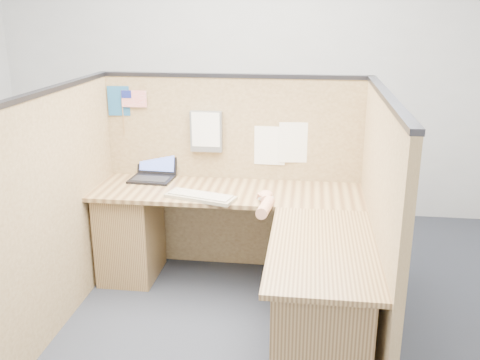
# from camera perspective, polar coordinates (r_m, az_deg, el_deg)

# --- Properties ---
(floor) EXTENTS (5.00, 5.00, 0.00)m
(floor) POSITION_cam_1_polar(r_m,az_deg,el_deg) (3.59, -3.04, -15.73)
(floor) COLOR #20242D
(floor) RESTS_ON ground
(wall_back) EXTENTS (5.00, 0.00, 5.00)m
(wall_back) POSITION_cam_1_polar(r_m,az_deg,el_deg) (5.26, 1.26, 11.40)
(wall_back) COLOR #ABAEB1
(wall_back) RESTS_ON floor
(cubicle_partitions) EXTENTS (2.06, 1.83, 1.53)m
(cubicle_partitions) POSITION_cam_1_polar(r_m,az_deg,el_deg) (3.63, -2.01, -1.80)
(cubicle_partitions) COLOR brown
(cubicle_partitions) RESTS_ON floor
(l_desk) EXTENTS (1.95, 1.75, 0.73)m
(l_desk) POSITION_cam_1_polar(r_m,az_deg,el_deg) (3.62, 0.58, -8.28)
(l_desk) COLOR brown
(l_desk) RESTS_ON floor
(laptop) EXTENTS (0.33, 0.32, 0.23)m
(laptop) POSITION_cam_1_polar(r_m,az_deg,el_deg) (4.19, -9.21, 0.97)
(laptop) COLOR black
(laptop) RESTS_ON l_desk
(keyboard) EXTENTS (0.52, 0.30, 0.03)m
(keyboard) POSITION_cam_1_polar(r_m,az_deg,el_deg) (3.71, -4.24, -1.77)
(keyboard) COLOR gray
(keyboard) RESTS_ON l_desk
(mouse) EXTENTS (0.12, 0.08, 0.05)m
(mouse) POSITION_cam_1_polar(r_m,az_deg,el_deg) (3.65, 2.76, -1.94)
(mouse) COLOR silver
(mouse) RESTS_ON l_desk
(hand_forearm) EXTENTS (0.11, 0.40, 0.08)m
(hand_forearm) POSITION_cam_1_polar(r_m,az_deg,el_deg) (3.51, 2.74, -2.49)
(hand_forearm) COLOR tan
(hand_forearm) RESTS_ON l_desk
(blue_poster) EXTENTS (0.17, 0.02, 0.23)m
(blue_poster) POSITION_cam_1_polar(r_m,az_deg,el_deg) (4.23, -12.81, 8.22)
(blue_poster) COLOR #1D5385
(blue_poster) RESTS_ON cubicle_partitions
(american_flag) EXTENTS (0.20, 0.01, 0.34)m
(american_flag) POSITION_cam_1_polar(r_m,az_deg,el_deg) (4.18, -11.51, 8.33)
(american_flag) COLOR olive
(american_flag) RESTS_ON cubicle_partitions
(file_holder) EXTENTS (0.24, 0.05, 0.31)m
(file_holder) POSITION_cam_1_polar(r_m,az_deg,el_deg) (4.06, -3.61, 5.21)
(file_holder) COLOR slate
(file_holder) RESTS_ON cubicle_partitions
(paper_left) EXTENTS (0.24, 0.02, 0.31)m
(paper_left) POSITION_cam_1_polar(r_m,az_deg,el_deg) (4.03, 5.88, 3.99)
(paper_left) COLOR white
(paper_left) RESTS_ON cubicle_partitions
(paper_right) EXTENTS (0.23, 0.01, 0.30)m
(paper_right) POSITION_cam_1_polar(r_m,az_deg,el_deg) (4.04, 3.18, 3.67)
(paper_right) COLOR white
(paper_right) RESTS_ON cubicle_partitions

